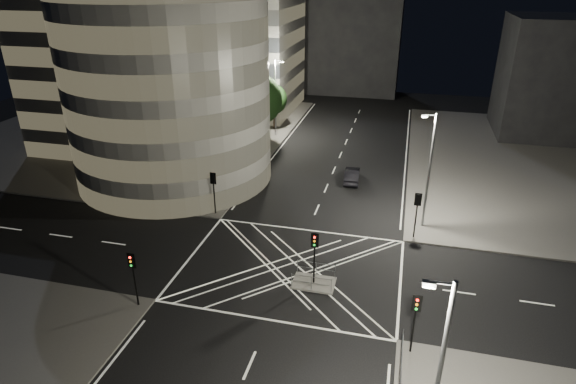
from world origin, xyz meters
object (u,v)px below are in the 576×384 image
(traffic_signal_fr, at_px, (417,207))
(sedan, at_px, (352,175))
(street_lamp_left_near, at_px, (226,139))
(street_lamp_right_near, at_px, (437,376))
(traffic_signal_island, at_px, (315,249))
(street_lamp_right_far, at_px, (429,168))
(traffic_signal_fl, at_px, (214,185))
(traffic_signal_nl, at_px, (133,270))
(traffic_signal_nr, at_px, (415,313))
(central_island, at_px, (314,283))
(street_lamp_left_far, at_px, (276,95))

(traffic_signal_fr, bearing_deg, sedan, 121.47)
(street_lamp_left_near, relative_size, street_lamp_right_near, 1.00)
(traffic_signal_island, xyz_separation_m, street_lamp_right_near, (7.44, -12.50, 2.63))
(street_lamp_right_far, bearing_deg, traffic_signal_fl, -173.12)
(traffic_signal_nl, distance_m, street_lamp_left_near, 18.99)
(traffic_signal_nr, distance_m, traffic_signal_island, 8.62)
(central_island, height_order, traffic_signal_nl, traffic_signal_nl)
(traffic_signal_nl, xyz_separation_m, street_lamp_left_far, (-0.64, 36.80, 2.63))
(street_lamp_left_far, distance_m, street_lamp_right_far, 28.23)
(street_lamp_left_far, bearing_deg, traffic_signal_nr, -63.64)
(traffic_signal_island, distance_m, street_lamp_left_far, 33.61)
(traffic_signal_island, distance_m, street_lamp_left_near, 17.89)
(traffic_signal_fl, distance_m, traffic_signal_nr, 22.24)
(street_lamp_left_near, relative_size, street_lamp_left_far, 1.00)
(traffic_signal_fl, bearing_deg, traffic_signal_island, -37.54)
(street_lamp_left_near, bearing_deg, traffic_signal_nr, -45.87)
(central_island, xyz_separation_m, street_lamp_left_far, (-11.44, 31.50, 5.47))
(traffic_signal_island, height_order, sedan, traffic_signal_island)
(traffic_signal_nr, bearing_deg, central_island, 142.07)
(traffic_signal_nr, height_order, traffic_signal_island, same)
(traffic_signal_fr, height_order, street_lamp_left_far, street_lamp_left_far)
(traffic_signal_island, bearing_deg, street_lamp_left_far, 109.95)
(traffic_signal_nl, bearing_deg, street_lamp_left_near, 91.94)
(street_lamp_right_near, distance_m, sedan, 32.55)
(street_lamp_left_near, bearing_deg, central_island, -49.73)
(street_lamp_left_far, relative_size, street_lamp_right_far, 1.00)
(central_island, bearing_deg, traffic_signal_fr, 50.67)
(central_island, height_order, traffic_signal_fr, traffic_signal_fr)
(traffic_signal_nl, bearing_deg, street_lamp_right_far, 40.91)
(street_lamp_right_near, bearing_deg, street_lamp_left_near, 125.97)
(central_island, xyz_separation_m, street_lamp_right_near, (7.44, -12.50, 5.47))
(central_island, relative_size, street_lamp_left_far, 0.30)
(traffic_signal_nl, bearing_deg, central_island, 26.14)
(street_lamp_left_near, height_order, street_lamp_right_far, same)
(traffic_signal_nl, height_order, street_lamp_left_far, street_lamp_left_far)
(traffic_signal_nl, relative_size, street_lamp_left_far, 0.40)
(traffic_signal_fl, relative_size, street_lamp_right_far, 0.40)
(central_island, distance_m, traffic_signal_island, 2.84)
(central_island, xyz_separation_m, traffic_signal_nr, (6.80, -5.30, 2.84))
(traffic_signal_island, height_order, street_lamp_left_far, street_lamp_left_far)
(traffic_signal_fr, bearing_deg, central_island, -129.33)
(street_lamp_left_far, relative_size, street_lamp_right_near, 1.00)
(sedan, bearing_deg, street_lamp_right_far, 126.29)
(traffic_signal_nl, height_order, street_lamp_right_near, street_lamp_right_near)
(street_lamp_right_near, bearing_deg, traffic_signal_fr, 91.75)
(traffic_signal_fr, distance_m, traffic_signal_nr, 13.60)
(traffic_signal_nr, distance_m, sedan, 25.15)
(street_lamp_right_far, bearing_deg, traffic_signal_island, -125.30)
(central_island, distance_m, traffic_signal_nr, 9.08)
(traffic_signal_nl, height_order, street_lamp_left_near, street_lamp_left_near)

